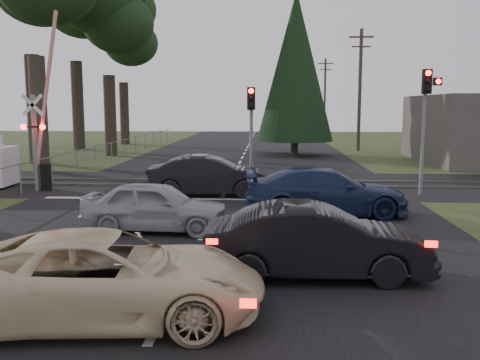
# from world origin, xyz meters

# --- Properties ---
(ground) EXTENTS (120.00, 120.00, 0.00)m
(ground) POSITION_xyz_m (0.00, 0.00, 0.00)
(ground) COLOR #2E3819
(ground) RESTS_ON ground
(road) EXTENTS (14.00, 100.00, 0.01)m
(road) POSITION_xyz_m (0.00, 10.00, 0.01)
(road) COLOR black
(road) RESTS_ON ground
(rail_corridor) EXTENTS (120.00, 8.00, 0.01)m
(rail_corridor) POSITION_xyz_m (0.00, 12.00, 0.01)
(rail_corridor) COLOR black
(rail_corridor) RESTS_ON ground
(stop_line) EXTENTS (13.00, 0.35, 0.00)m
(stop_line) POSITION_xyz_m (0.00, 8.20, 0.01)
(stop_line) COLOR silver
(stop_line) RESTS_ON ground
(rail_near) EXTENTS (120.00, 0.12, 0.10)m
(rail_near) POSITION_xyz_m (0.00, 11.20, 0.05)
(rail_near) COLOR #59544C
(rail_near) RESTS_ON ground
(rail_far) EXTENTS (120.00, 0.12, 0.10)m
(rail_far) POSITION_xyz_m (0.00, 12.80, 0.05)
(rail_far) COLOR #59544C
(rail_far) RESTS_ON ground
(crossing_signal) EXTENTS (1.62, 0.38, 6.96)m
(crossing_signal) POSITION_xyz_m (-7.27, 9.79, 2.06)
(crossing_signal) COLOR slate
(crossing_signal) RESTS_ON ground
(traffic_signal_right) EXTENTS (0.68, 0.48, 4.70)m
(traffic_signal_right) POSITION_xyz_m (7.55, 9.47, 3.31)
(traffic_signal_right) COLOR slate
(traffic_signal_right) RESTS_ON ground
(traffic_signal_center) EXTENTS (0.32, 0.48, 4.10)m
(traffic_signal_center) POSITION_xyz_m (1.00, 10.68, 2.81)
(traffic_signal_center) COLOR slate
(traffic_signal_center) RESTS_ON ground
(utility_pole_mid) EXTENTS (1.80, 0.26, 9.00)m
(utility_pole_mid) POSITION_xyz_m (8.50, 30.00, 4.73)
(utility_pole_mid) COLOR #4C3D2D
(utility_pole_mid) RESTS_ON ground
(utility_pole_far) EXTENTS (1.80, 0.26, 9.00)m
(utility_pole_far) POSITION_xyz_m (8.50, 55.00, 4.73)
(utility_pole_far) COLOR #4C3D2D
(utility_pole_far) RESTS_ON ground
(euc_tree_c) EXTENTS (6.00, 6.00, 13.20)m
(euc_tree_c) POSITION_xyz_m (-9.00, 25.00, 9.51)
(euc_tree_c) COLOR #473D33
(euc_tree_c) RESTS_ON ground
(euc_tree_e) EXTENTS (6.00, 6.00, 13.20)m
(euc_tree_e) POSITION_xyz_m (-11.00, 36.00, 9.51)
(euc_tree_e) COLOR #473D33
(euc_tree_e) RESTS_ON ground
(conifer_tree) EXTENTS (5.20, 5.20, 11.00)m
(conifer_tree) POSITION_xyz_m (3.50, 26.00, 5.99)
(conifer_tree) COLOR #473D33
(conifer_tree) RESTS_ON ground
(fence_left) EXTENTS (0.10, 36.00, 1.20)m
(fence_left) POSITION_xyz_m (-7.80, 22.50, 0.00)
(fence_left) COLOR slate
(fence_left) RESTS_ON ground
(cream_coupe) EXTENTS (5.23, 2.77, 1.40)m
(cream_coupe) POSITION_xyz_m (-0.86, -2.86, 0.70)
(cream_coupe) COLOR beige
(cream_coupe) RESTS_ON ground
(dark_hatchback) EXTENTS (4.41, 1.62, 1.44)m
(dark_hatchback) POSITION_xyz_m (2.65, -0.56, 0.72)
(dark_hatchback) COLOR black
(dark_hatchback) RESTS_ON ground
(silver_car) EXTENTS (4.08, 1.90, 1.35)m
(silver_car) POSITION_xyz_m (-1.32, 3.19, 0.68)
(silver_car) COLOR #94969B
(silver_car) RESTS_ON ground
(blue_sedan) EXTENTS (5.13, 2.32, 1.46)m
(blue_sedan) POSITION_xyz_m (3.48, 5.61, 0.73)
(blue_sedan) COLOR #162244
(blue_sedan) RESTS_ON ground
(dark_car_far) EXTENTS (4.65, 1.76, 1.51)m
(dark_car_far) POSITION_xyz_m (-0.50, 8.95, 0.76)
(dark_car_far) COLOR black
(dark_car_far) RESTS_ON ground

